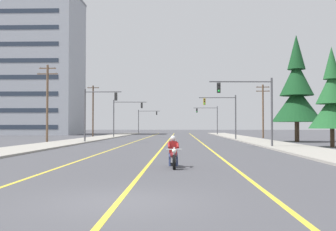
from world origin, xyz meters
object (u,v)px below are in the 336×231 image
object	(u,v)px
traffic_signal_far_right	(210,116)
traffic_signal_mid_right	(225,110)
motorcycle_with_rider	(173,155)
traffic_signal_mid_left	(123,113)
utility_pole_left_far	(93,110)
traffic_signal_near_right	(253,101)
apartment_building_far_left_block	(19,65)
utility_pole_right_far	(263,109)
traffic_signal_far_left	(145,118)
conifer_tree_right_verge_near	(332,101)
conifer_tree_right_verge_far	(297,92)
traffic_signal_near_left	(95,107)
utility_pole_left_near	(47,101)

from	to	relation	value
traffic_signal_far_right	traffic_signal_mid_right	bearing A→B (deg)	-90.58
motorcycle_with_rider	traffic_signal_mid_right	bearing A→B (deg)	79.92
traffic_signal_mid_left	utility_pole_left_far	distance (m)	9.32
traffic_signal_near_right	apartment_building_far_left_block	distance (m)	68.40
traffic_signal_mid_left	utility_pole_right_far	size ratio (longest dim) A/B	0.72
traffic_signal_far_left	conifer_tree_right_verge_near	world-z (taller)	conifer_tree_right_verge_near
traffic_signal_mid_left	conifer_tree_right_verge_near	xyz separation A→B (m)	(22.97, -28.44, 0.04)
conifer_tree_right_verge_far	apartment_building_far_left_block	size ratio (longest dim) A/B	0.42
traffic_signal_far_left	utility_pole_left_far	bearing A→B (deg)	-101.68
conifer_tree_right_verge_near	traffic_signal_near_right	bearing A→B (deg)	-173.86
traffic_signal_near_right	traffic_signal_far_left	size ratio (longest dim) A/B	1.00
traffic_signal_far_right	utility_pole_left_far	bearing A→B (deg)	-147.29
traffic_signal_far_right	utility_pole_left_far	xyz separation A→B (m)	(-22.28, -14.31, 0.72)
traffic_signal_near_right	utility_pole_right_far	size ratio (longest dim) A/B	0.72
utility_pole_right_far	traffic_signal_near_left	bearing A→B (deg)	-141.06
motorcycle_with_rider	apartment_building_far_left_block	distance (m)	79.45
traffic_signal_near_left	motorcycle_with_rider	bearing A→B (deg)	-70.73
apartment_building_far_left_block	traffic_signal_mid_right	bearing A→B (deg)	-37.66
conifer_tree_right_verge_far	apartment_building_far_left_block	xyz separation A→B (m)	(-50.30, 39.10, 9.67)
traffic_signal_far_left	traffic_signal_far_right	bearing A→B (deg)	-48.05
traffic_signal_mid_left	conifer_tree_right_verge_near	distance (m)	36.56
utility_pole_right_far	utility_pole_left_far	world-z (taller)	utility_pole_left_far
traffic_signal_mid_left	conifer_tree_right_verge_far	size ratio (longest dim) A/B	0.47
utility_pole_left_near	utility_pole_left_far	world-z (taller)	utility_pole_left_far
traffic_signal_near_left	traffic_signal_far_right	xyz separation A→B (m)	(16.26, 40.22, 0.06)
traffic_signal_near_right	utility_pole_left_near	distance (m)	24.06
traffic_signal_far_right	traffic_signal_near_right	bearing A→B (deg)	-90.00
traffic_signal_far_left	utility_pole_right_far	world-z (taller)	utility_pole_right_far
traffic_signal_mid_right	traffic_signal_mid_left	bearing A→B (deg)	148.02
traffic_signal_mid_left	traffic_signal_far_left	size ratio (longest dim) A/B	1.00
traffic_signal_far_right	traffic_signal_far_left	size ratio (longest dim) A/B	1.00
utility_pole_right_far	traffic_signal_mid_left	bearing A→B (deg)	178.43
traffic_signal_far_left	utility_pole_right_far	distance (m)	45.09
traffic_signal_near_right	traffic_signal_far_left	distance (m)	69.46
traffic_signal_mid_right	utility_pole_left_far	distance (m)	27.37
traffic_signal_near_right	apartment_building_far_left_block	bearing A→B (deg)	129.23
motorcycle_with_rider	traffic_signal_near_left	world-z (taller)	traffic_signal_near_left
traffic_signal_near_right	utility_pole_left_near	size ratio (longest dim) A/B	0.69
utility_pole_left_far	conifer_tree_right_verge_near	bearing A→B (deg)	-49.98
traffic_signal_near_left	utility_pole_left_far	size ratio (longest dim) A/B	0.67
traffic_signal_near_left	utility_pole_right_far	world-z (taller)	utility_pole_right_far
utility_pole_left_near	conifer_tree_right_verge_near	size ratio (longest dim) A/B	0.99
traffic_signal_mid_left	motorcycle_with_rider	bearing A→B (deg)	-79.03
utility_pole_right_far	traffic_signal_mid_right	bearing A→B (deg)	-128.21
traffic_signal_near_left	apartment_building_far_left_block	bearing A→B (deg)	121.97
conifer_tree_right_verge_far	utility_pole_left_near	bearing A→B (deg)	-173.94
conifer_tree_right_verge_near	conifer_tree_right_verge_far	size ratio (longest dim) A/B	0.70
traffic_signal_near_left	utility_pole_right_far	bearing A→B (deg)	38.94
apartment_building_far_left_block	utility_pole_left_far	bearing A→B (deg)	-38.79
traffic_signal_far_left	conifer_tree_right_verge_far	xyz separation A→B (m)	(23.36, -54.53, 1.84)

